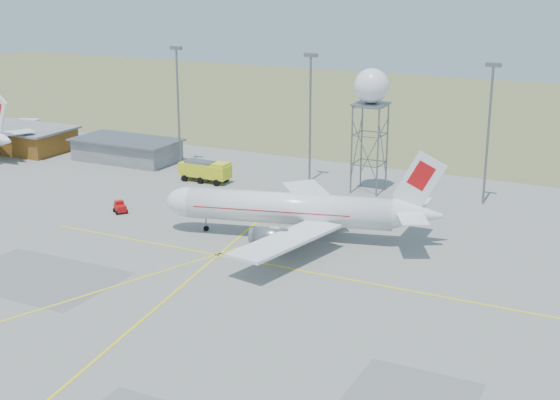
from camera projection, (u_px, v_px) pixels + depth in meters
The scene contains 10 objects.
ground at pixel (91, 379), 65.55m from camera, with size 400.00×400.00×0.00m, color gray.
grass_strip at pixel (477, 113), 185.38m from camera, with size 400.00×120.00×0.03m, color #616E3D.
building_grey at pixel (127, 150), 139.14m from camera, with size 19.00×10.00×3.90m.
mast_a at pixel (178, 96), 133.66m from camera, with size 2.20×0.50×20.50m.
mast_b at pixel (310, 107), 122.90m from camera, with size 2.20×0.50×20.50m.
mast_c at pixel (489, 122), 110.84m from camera, with size 2.20×0.50×20.50m.
airliner_main at pixel (294, 209), 98.91m from camera, with size 35.38×33.67×12.16m.
radar_tower at pixel (370, 124), 117.51m from camera, with size 5.23×5.23×18.93m.
fire_truck at pixel (206, 172), 125.41m from camera, with size 8.58×3.54×3.41m.
baggage_tug at pixel (120, 208), 109.80m from camera, with size 2.59×2.54×1.65m.
Camera 1 is at (40.53, -45.09, 33.21)m, focal length 50.00 mm.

